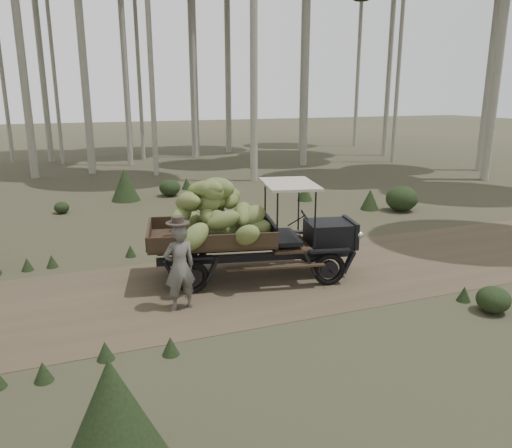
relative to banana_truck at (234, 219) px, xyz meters
name	(u,v)px	position (x,y,z in m)	size (l,w,h in m)	color
ground	(215,288)	(-0.56, -0.41, -1.32)	(120.00, 120.00, 0.00)	#473D2B
dirt_track	(215,288)	(-0.56, -0.41, -1.32)	(70.00, 4.00, 0.01)	brown
banana_truck	(234,219)	(0.00, 0.00, 0.00)	(4.68, 2.49, 2.25)	black
farmer	(180,266)	(-1.43, -1.13, -0.49)	(0.64, 0.49, 1.76)	#5B5A53
undergrowth	(168,304)	(-1.82, -2.01, -0.80)	(23.64, 21.73, 1.39)	#233319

